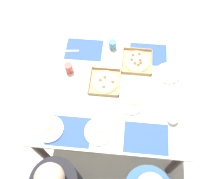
{
  "coord_description": "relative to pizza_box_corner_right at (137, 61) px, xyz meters",
  "views": [
    {
      "loc": [
        -0.09,
        1.02,
        2.62
      ],
      "look_at": [
        0.0,
        0.0,
        0.72
      ],
      "focal_mm": 38.7,
      "sensor_mm": 36.0,
      "label": 1
    }
  ],
  "objects": [
    {
      "name": "ground_plane",
      "position": [
        0.21,
        0.32,
        -0.74
      ],
      "size": [
        6.0,
        6.0,
        0.0
      ],
      "primitive_type": "plane",
      "color": "beige"
    },
    {
      "name": "dining_table",
      "position": [
        0.21,
        0.32,
        -0.11
      ],
      "size": [
        1.39,
        1.14,
        0.72
      ],
      "color": "#3F3328",
      "rests_on": "ground_plane"
    },
    {
      "name": "placemat_near_left",
      "position": [
        -0.11,
        -0.1,
        -0.01
      ],
      "size": [
        0.36,
        0.26,
        0.0
      ],
      "primitive_type": "cube",
      "color": "#2D4C9E",
      "rests_on": "dining_table"
    },
    {
      "name": "placemat_near_right",
      "position": [
        0.52,
        -0.1,
        -0.01
      ],
      "size": [
        0.36,
        0.26,
        0.0
      ],
      "primitive_type": "cube",
      "color": "#2D4C9E",
      "rests_on": "dining_table"
    },
    {
      "name": "placemat_far_left",
      "position": [
        -0.11,
        0.74,
        -0.01
      ],
      "size": [
        0.36,
        0.26,
        0.0
      ],
      "primitive_type": "cube",
      "color": "#2D4C9E",
      "rests_on": "dining_table"
    },
    {
      "name": "placemat_far_right",
      "position": [
        0.52,
        0.74,
        -0.01
      ],
      "size": [
        0.36,
        0.26,
        0.0
      ],
      "primitive_type": "cube",
      "color": "#2D4C9E",
      "rests_on": "dining_table"
    },
    {
      "name": "pizza_box_corner_right",
      "position": [
        0.0,
        0.0,
        0.0
      ],
      "size": [
        0.28,
        0.28,
        0.04
      ],
      "color": "tan",
      "rests_on": "dining_table"
    },
    {
      "name": "pizza_box_edge_far",
      "position": [
        0.28,
        0.25,
        -0.0
      ],
      "size": [
        0.28,
        0.28,
        0.04
      ],
      "color": "tan",
      "rests_on": "dining_table"
    },
    {
      "name": "plate_near_left",
      "position": [
        0.03,
        0.44,
        -0.0
      ],
      "size": [
        0.22,
        0.22,
        0.03
      ],
      "color": "white",
      "rests_on": "dining_table"
    },
    {
      "name": "plate_near_right",
      "position": [
        -0.29,
        0.1,
        -0.0
      ],
      "size": [
        0.23,
        0.23,
        0.02
      ],
      "color": "white",
      "rests_on": "dining_table"
    },
    {
      "name": "plate_far_right",
      "position": [
        0.28,
        0.72,
        -0.0
      ],
      "size": [
        0.23,
        0.23,
        0.03
      ],
      "color": "white",
      "rests_on": "dining_table"
    },
    {
      "name": "plate_far_left",
      "position": [
        0.68,
        0.73,
        -0.0
      ],
      "size": [
        0.23,
        0.23,
        0.03
      ],
      "color": "white",
      "rests_on": "dining_table"
    },
    {
      "name": "cup_clear_right",
      "position": [
        0.62,
        0.16,
        0.04
      ],
      "size": [
        0.07,
        0.07,
        0.1
      ],
      "primitive_type": "cylinder",
      "color": "#BF4742",
      "rests_on": "dining_table"
    },
    {
      "name": "cup_spare",
      "position": [
        0.25,
        -0.15,
        0.03
      ],
      "size": [
        0.07,
        0.07,
        0.09
      ],
      "primitive_type": "cylinder",
      "color": "teal",
      "rests_on": "dining_table"
    },
    {
      "name": "condiment_bowl",
      "position": [
        -0.32,
        0.56,
        0.01
      ],
      "size": [
        0.09,
        0.09,
        0.05
      ],
      "primitive_type": "cylinder",
      "color": "white",
      "rests_on": "dining_table"
    },
    {
      "name": "fork_by_near_left",
      "position": [
        -0.27,
        0.34,
        -0.01
      ],
      "size": [
        0.09,
        0.18,
        0.0
      ],
      "primitive_type": "cube",
      "rotation": [
        0.0,
        0.0,
        4.31
      ],
      "color": "#B7B7BC",
      "rests_on": "dining_table"
    },
    {
      "name": "knife_by_far_right",
      "position": [
        0.67,
        -0.07,
        -0.01
      ],
      "size": [
        0.21,
        0.04,
        0.0
      ],
      "primitive_type": "cube",
      "rotation": [
        0.0,
        0.0,
        0.11
      ],
      "color": "#B7B7BC",
      "rests_on": "dining_table"
    }
  ]
}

